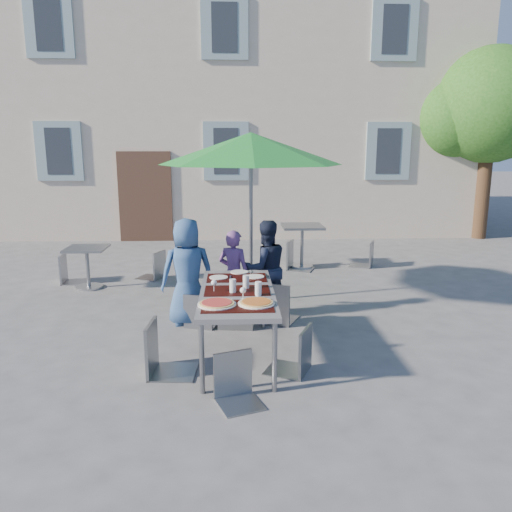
{
  "coord_description": "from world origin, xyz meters",
  "views": [
    {
      "loc": [
        0.15,
        -4.94,
        2.26
      ],
      "look_at": [
        0.44,
        1.18,
        0.94
      ],
      "focal_mm": 35.0,
      "sensor_mm": 36.0,
      "label": 1
    }
  ],
  "objects_px": {
    "chair_3": "(161,317)",
    "bg_chair_r_0": "(154,248)",
    "bg_chair_l_0": "(68,251)",
    "chair_2": "(276,277)",
    "cafe_table_0": "(87,262)",
    "bg_chair_r_1": "(367,239)",
    "chair_1": "(236,283)",
    "pizza_near_right": "(256,303)",
    "chair_0": "(200,290)",
    "child_0": "(188,272)",
    "chair_4": "(297,322)",
    "dining_table": "(237,296)",
    "pizza_near_left": "(217,303)",
    "child_1": "(234,274)",
    "child_2": "(266,268)",
    "cafe_table_1": "(302,237)",
    "patio_umbrella": "(251,150)",
    "bg_chair_l_1": "(296,238)",
    "chair_5": "(236,350)"
  },
  "relations": [
    {
      "from": "child_2",
      "to": "chair_1",
      "type": "relative_size",
      "value": 1.31
    },
    {
      "from": "dining_table",
      "to": "bg_chair_l_0",
      "type": "xyz_separation_m",
      "value": [
        -2.86,
        3.24,
        -0.15
      ]
    },
    {
      "from": "cafe_table_0",
      "to": "bg_chair_l_0",
      "type": "distance_m",
      "value": 0.57
    },
    {
      "from": "dining_table",
      "to": "chair_0",
      "type": "bearing_deg",
      "value": 116.75
    },
    {
      "from": "pizza_near_right",
      "to": "patio_umbrella",
      "type": "xyz_separation_m",
      "value": [
        0.04,
        2.51,
        1.47
      ]
    },
    {
      "from": "chair_3",
      "to": "chair_4",
      "type": "bearing_deg",
      "value": -1.77
    },
    {
      "from": "pizza_near_left",
      "to": "cafe_table_0",
      "type": "bearing_deg",
      "value": 123.39
    },
    {
      "from": "pizza_near_left",
      "to": "bg_chair_l_1",
      "type": "relative_size",
      "value": 0.37
    },
    {
      "from": "chair_2",
      "to": "bg_chair_l_0",
      "type": "xyz_separation_m",
      "value": [
        -3.37,
        2.19,
        -0.08
      ]
    },
    {
      "from": "patio_umbrella",
      "to": "bg_chair_l_0",
      "type": "xyz_separation_m",
      "value": [
        -3.08,
        1.22,
        -1.69
      ]
    },
    {
      "from": "dining_table",
      "to": "chair_0",
      "type": "distance_m",
      "value": 1.06
    },
    {
      "from": "child_2",
      "to": "cafe_table_1",
      "type": "distance_m",
      "value": 2.92
    },
    {
      "from": "chair_2",
      "to": "bg_chair_r_0",
      "type": "relative_size",
      "value": 1.13
    },
    {
      "from": "child_0",
      "to": "bg_chair_r_1",
      "type": "relative_size",
      "value": 1.5
    },
    {
      "from": "chair_3",
      "to": "bg_chair_r_0",
      "type": "bearing_deg",
      "value": 99.66
    },
    {
      "from": "chair_0",
      "to": "child_0",
      "type": "bearing_deg",
      "value": 139.5
    },
    {
      "from": "patio_umbrella",
      "to": "bg_chair_r_1",
      "type": "xyz_separation_m",
      "value": [
        2.34,
        2.19,
        -1.7
      ]
    },
    {
      "from": "patio_umbrella",
      "to": "cafe_table_0",
      "type": "bearing_deg",
      "value": 162.08
    },
    {
      "from": "bg_chair_l_0",
      "to": "bg_chair_r_0",
      "type": "distance_m",
      "value": 1.44
    },
    {
      "from": "bg_chair_r_1",
      "to": "chair_1",
      "type": "bearing_deg",
      "value": -127.86
    },
    {
      "from": "child_1",
      "to": "child_2",
      "type": "xyz_separation_m",
      "value": [
        0.43,
        0.07,
        0.06
      ]
    },
    {
      "from": "chair_4",
      "to": "bg_chair_l_1",
      "type": "bearing_deg",
      "value": 83.02
    },
    {
      "from": "chair_1",
      "to": "chair_3",
      "type": "bearing_deg",
      "value": -120.35
    },
    {
      "from": "chair_2",
      "to": "bg_chair_r_1",
      "type": "relative_size",
      "value": 1.13
    },
    {
      "from": "chair_1",
      "to": "bg_chair_l_1",
      "type": "bearing_deg",
      "value": 69.84
    },
    {
      "from": "patio_umbrella",
      "to": "bg_chair_r_1",
      "type": "relative_size",
      "value": 2.83
    },
    {
      "from": "child_1",
      "to": "chair_4",
      "type": "height_order",
      "value": "child_1"
    },
    {
      "from": "pizza_near_right",
      "to": "chair_0",
      "type": "xyz_separation_m",
      "value": [
        -0.66,
        1.43,
        -0.27
      ]
    },
    {
      "from": "chair_2",
      "to": "bg_chair_l_1",
      "type": "relative_size",
      "value": 1.03
    },
    {
      "from": "chair_0",
      "to": "cafe_table_1",
      "type": "relative_size",
      "value": 1.04
    },
    {
      "from": "pizza_near_right",
      "to": "child_0",
      "type": "xyz_separation_m",
      "value": [
        -0.82,
        1.57,
        -0.07
      ]
    },
    {
      "from": "pizza_near_left",
      "to": "child_2",
      "type": "relative_size",
      "value": 0.29
    },
    {
      "from": "cafe_table_1",
      "to": "bg_chair_r_0",
      "type": "bearing_deg",
      "value": -165.25
    },
    {
      "from": "dining_table",
      "to": "child_2",
      "type": "relative_size",
      "value": 1.4
    },
    {
      "from": "cafe_table_0",
      "to": "chair_4",
      "type": "bearing_deg",
      "value": -47.71
    },
    {
      "from": "chair_4",
      "to": "cafe_table_1",
      "type": "xyz_separation_m",
      "value": [
        0.69,
        4.62,
        0.06
      ]
    },
    {
      "from": "bg_chair_l_1",
      "to": "dining_table",
      "type": "bearing_deg",
      "value": -105.84
    },
    {
      "from": "pizza_near_right",
      "to": "bg_chair_r_0",
      "type": "bearing_deg",
      "value": 112.29
    },
    {
      "from": "patio_umbrella",
      "to": "cafe_table_1",
      "type": "xyz_separation_m",
      "value": [
        1.06,
        2.15,
        -1.64
      ]
    },
    {
      "from": "pizza_near_left",
      "to": "chair_2",
      "type": "relative_size",
      "value": 0.36
    },
    {
      "from": "dining_table",
      "to": "pizza_near_left",
      "type": "relative_size",
      "value": 4.83
    },
    {
      "from": "chair_0",
      "to": "bg_chair_r_1",
      "type": "xyz_separation_m",
      "value": [
        3.04,
        3.27,
        0.05
      ]
    },
    {
      "from": "cafe_table_0",
      "to": "bg_chair_r_1",
      "type": "relative_size",
      "value": 0.73
    },
    {
      "from": "cafe_table_1",
      "to": "chair_5",
      "type": "bearing_deg",
      "value": -104.18
    },
    {
      "from": "chair_4",
      "to": "bg_chair_r_0",
      "type": "xyz_separation_m",
      "value": [
        -2.03,
        3.9,
        0.01
      ]
    },
    {
      "from": "chair_1",
      "to": "pizza_near_right",
      "type": "bearing_deg",
      "value": -81.9
    },
    {
      "from": "pizza_near_right",
      "to": "chair_4",
      "type": "height_order",
      "value": "chair_4"
    },
    {
      "from": "chair_2",
      "to": "chair_5",
      "type": "xyz_separation_m",
      "value": [
        -0.53,
        -2.07,
        -0.14
      ]
    },
    {
      "from": "pizza_near_right",
      "to": "child_0",
      "type": "relative_size",
      "value": 0.26
    },
    {
      "from": "child_0",
      "to": "patio_umbrella",
      "type": "bearing_deg",
      "value": -145.48
    }
  ]
}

